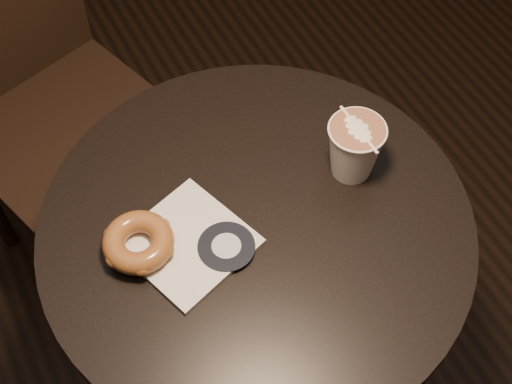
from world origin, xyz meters
The scene contains 5 objects.
cafe_table centered at (0.00, 0.00, 0.55)m, with size 0.70×0.70×0.75m.
chair centered at (-0.22, 0.66, 0.60)m, with size 0.54×0.54×1.08m.
pastry_bag centered at (-0.11, 0.01, 0.75)m, with size 0.17×0.17×0.01m, color silver.
doughnut centered at (-0.18, 0.04, 0.78)m, with size 0.11×0.11×0.04m, color brown.
latte_cup centered at (0.19, 0.02, 0.80)m, with size 0.10×0.10×0.11m, color white, non-canonical shape.
Camera 1 is at (-0.28, -0.54, 1.71)m, focal length 50.00 mm.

